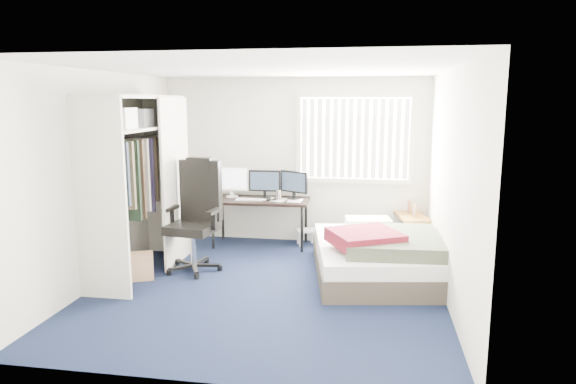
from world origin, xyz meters
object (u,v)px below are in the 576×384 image
(desk, at_px, (261,196))
(office_chair, at_px, (196,227))
(bed, at_px, (378,254))
(nightstand, at_px, (411,219))

(desk, relative_size, office_chair, 1.02)
(office_chair, xyz_separation_m, bed, (2.32, 0.08, -0.27))
(desk, bearing_deg, office_chair, -115.98)
(desk, distance_m, office_chair, 1.36)
(office_chair, bearing_deg, desk, 64.02)
(office_chair, distance_m, bed, 2.33)
(desk, xyz_separation_m, nightstand, (2.21, 0.09, -0.28))
(desk, relative_size, nightstand, 1.76)
(desk, distance_m, bed, 2.12)
(nightstand, height_order, bed, nightstand)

